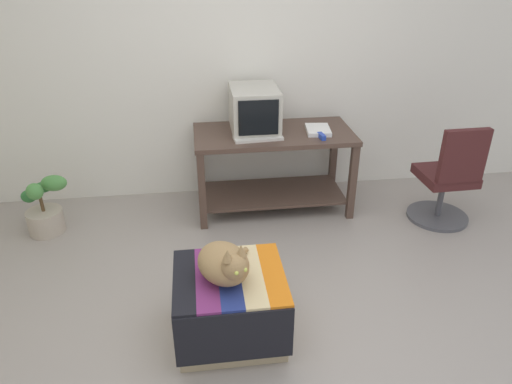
% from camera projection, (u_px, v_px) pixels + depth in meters
% --- Properties ---
extents(ground_plane, '(14.00, 14.00, 0.00)m').
position_uv_depth(ground_plane, '(276.00, 333.00, 2.95)').
color(ground_plane, '#9E9389').
extents(back_wall, '(8.00, 0.10, 2.60)m').
position_uv_depth(back_wall, '(239.00, 53.00, 4.15)').
color(back_wall, silver).
rests_on(back_wall, ground_plane).
extents(desk, '(1.36, 0.67, 0.72)m').
position_uv_depth(desk, '(273.00, 157.00, 4.15)').
color(desk, '#4C382D').
rests_on(desk, ground_plane).
extents(tv_monitor, '(0.40, 0.52, 0.37)m').
position_uv_depth(tv_monitor, '(254.00, 110.00, 4.01)').
color(tv_monitor, '#BCB7A8').
rests_on(tv_monitor, desk).
extents(keyboard, '(0.41, 0.18, 0.02)m').
position_uv_depth(keyboard, '(258.00, 138.00, 3.89)').
color(keyboard, beige).
rests_on(keyboard, desk).
extents(book, '(0.23, 0.29, 0.04)m').
position_uv_depth(book, '(318.00, 130.00, 4.04)').
color(book, white).
rests_on(book, desk).
extents(ottoman_with_blanket, '(0.65, 0.61, 0.44)m').
position_uv_depth(ottoman_with_blanket, '(230.00, 305.00, 2.84)').
color(ottoman_with_blanket, tan).
rests_on(ottoman_with_blanket, ground_plane).
extents(cat, '(0.39, 0.47, 0.29)m').
position_uv_depth(cat, '(225.00, 263.00, 2.66)').
color(cat, '#9E7A4C').
rests_on(cat, ottoman_with_blanket).
extents(potted_plant, '(0.37, 0.33, 0.51)m').
position_uv_depth(potted_plant, '(45.00, 211.00, 3.90)').
color(potted_plant, '#B7A893').
rests_on(potted_plant, ground_plane).
extents(office_chair, '(0.52, 0.52, 0.89)m').
position_uv_depth(office_chair, '(448.00, 181.00, 3.97)').
color(office_chair, '#4C4C51').
rests_on(office_chair, ground_plane).
extents(stapler, '(0.05, 0.11, 0.04)m').
position_uv_depth(stapler, '(322.00, 136.00, 3.90)').
color(stapler, '#2342B7').
rests_on(stapler, desk).
extents(pen, '(0.07, 0.13, 0.01)m').
position_uv_depth(pen, '(323.00, 128.00, 4.11)').
color(pen, '#2351B2').
rests_on(pen, desk).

